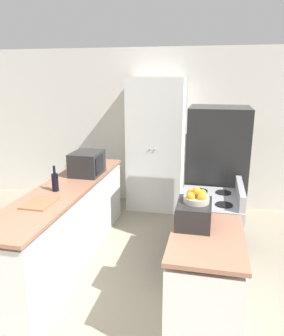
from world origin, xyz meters
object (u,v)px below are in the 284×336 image
Objects in this scene: stove at (209,236)px; wine_bottle at (55,182)px; fruit_bowl at (196,197)px; toaster_oven at (194,214)px; pantry_cabinet at (156,146)px; microwave at (87,163)px; refrigerator at (216,177)px.

stove is 3.60× the size of wine_bottle.
wine_bottle is at bearing 161.46° from fruit_bowl.
stove is at bearing 78.11° from toaster_oven.
pantry_cabinet is 2.60m from toaster_oven.
microwave is at bearing 80.60° from wine_bottle.
refrigerator reaches higher than wine_bottle.
fruit_bowl is at bearing -72.24° from pantry_cabinet.
refrigerator is 2.00m from wine_bottle.
refrigerator reaches higher than fruit_bowl.
stove is at bearing -62.69° from pantry_cabinet.
fruit_bowl is (0.02, 0.01, 0.15)m from toaster_oven.
toaster_oven reaches higher than stove.
pantry_cabinet is 2.01× the size of stove.
toaster_oven is at bearing -97.40° from refrigerator.
wine_bottle is 1.69m from fruit_bowl.
toaster_oven is (1.46, -1.23, -0.05)m from microwave.
refrigerator reaches higher than stove.
fruit_bowl is (1.59, -0.53, 0.14)m from wine_bottle.
pantry_cabinet is 7.25× the size of wine_bottle.
microwave reaches higher than wine_bottle.
microwave is (-1.65, -0.24, 0.15)m from refrigerator.
pantry_cabinet reaches higher than microwave.
stove is at bearing -18.46° from microwave.
pantry_cabinet is 1.42m from microwave.
refrigerator is at bearing 27.57° from wine_bottle.
wine_bottle is (-0.11, -0.69, -0.04)m from microwave.
fruit_bowl is at bearing -18.54° from wine_bottle.
pantry_cabinet is 9.58× the size of fruit_bowl.
fruit_bowl is (0.79, -2.46, 0.08)m from pantry_cabinet.
microwave reaches higher than stove.
microwave is (-1.61, 0.54, 0.59)m from stove.
fruit_bowl is at bearing 41.72° from toaster_oven.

